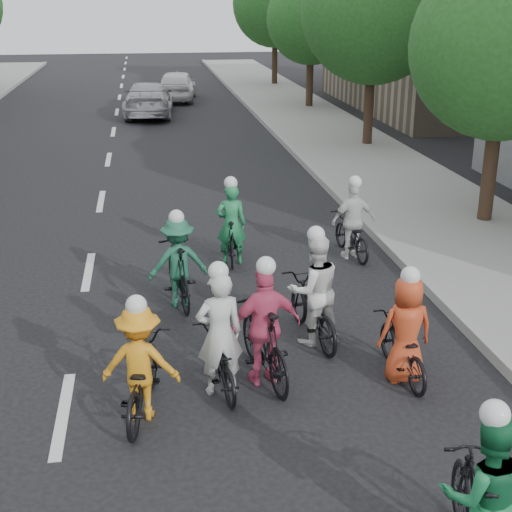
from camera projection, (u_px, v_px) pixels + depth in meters
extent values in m
plane|color=black|center=(63.00, 414.00, 8.99)|extent=(120.00, 120.00, 0.00)
cube|color=gray|center=(400.00, 186.00, 19.40)|extent=(4.00, 80.00, 0.15)
cube|color=#999993|center=(330.00, 189.00, 19.11)|extent=(0.18, 80.00, 0.18)
cube|color=gray|center=(470.00, 18.00, 32.19)|extent=(10.00, 14.00, 8.00)
cylinder|color=black|center=(489.00, 177.00, 15.99)|extent=(0.32, 0.32, 2.27)
sphere|color=#214F1A|center=(504.00, 45.00, 15.02)|extent=(4.00, 4.00, 4.00)
cylinder|color=black|center=(369.00, 111.00, 24.30)|extent=(0.32, 0.32, 2.48)
sphere|color=#214F1A|center=(374.00, 10.00, 23.17)|extent=(4.80, 4.80, 4.80)
cylinder|color=black|center=(310.00, 84.00, 32.69)|extent=(0.32, 0.32, 2.27)
sphere|color=#214F1A|center=(311.00, 19.00, 31.71)|extent=(4.00, 4.00, 4.00)
cylinder|color=black|center=(275.00, 64.00, 41.00)|extent=(0.32, 0.32, 2.48)
sphere|color=#214F1A|center=(275.00, 4.00, 39.87)|extent=(4.80, 4.80, 4.80)
imported|color=black|center=(219.00, 361.00, 9.47)|extent=(0.74, 1.59, 0.80)
imported|color=silver|center=(220.00, 334.00, 9.22)|extent=(0.67, 0.49, 1.70)
sphere|color=white|center=(218.00, 271.00, 8.92)|extent=(0.26, 0.26, 0.26)
imported|color=#197241|center=(484.00, 496.00, 6.27)|extent=(0.91, 0.77, 1.64)
sphere|color=white|center=(495.00, 414.00, 5.98)|extent=(0.26, 0.26, 0.26)
imported|color=black|center=(141.00, 379.00, 8.88)|extent=(0.96, 1.89, 0.95)
imported|color=orange|center=(140.00, 363.00, 8.70)|extent=(1.05, 0.73, 1.50)
sphere|color=white|center=(136.00, 305.00, 8.43)|extent=(0.26, 0.26, 0.26)
imported|color=black|center=(264.00, 342.00, 9.65)|extent=(0.83, 1.91, 1.11)
imported|color=#E04F78|center=(266.00, 326.00, 9.46)|extent=(1.04, 0.57, 1.67)
sphere|color=white|center=(266.00, 266.00, 9.17)|extent=(0.26, 0.26, 0.26)
imported|color=black|center=(402.00, 348.00, 9.76)|extent=(0.62, 1.62, 0.84)
imported|color=#CB4420|center=(406.00, 329.00, 9.55)|extent=(0.76, 0.51, 1.51)
sphere|color=white|center=(410.00, 276.00, 9.29)|extent=(0.26, 0.26, 0.26)
imported|color=black|center=(231.00, 240.00, 14.00)|extent=(0.55, 1.53, 0.90)
imported|color=#24864E|center=(231.00, 224.00, 13.79)|extent=(0.61, 0.43, 1.60)
sphere|color=white|center=(231.00, 183.00, 13.50)|extent=(0.26, 0.26, 0.26)
imported|color=black|center=(312.00, 310.00, 10.81)|extent=(0.89, 1.90, 0.96)
imported|color=white|center=(314.00, 290.00, 10.59)|extent=(0.91, 0.76, 1.70)
sphere|color=white|center=(316.00, 235.00, 10.29)|extent=(0.26, 0.26, 0.26)
imported|color=black|center=(178.00, 273.00, 12.08)|extent=(0.75, 1.85, 1.08)
imported|color=#206245|center=(178.00, 263.00, 11.91)|extent=(1.06, 0.70, 1.54)
sphere|color=white|center=(176.00, 217.00, 11.64)|extent=(0.26, 0.26, 0.26)
imported|color=black|center=(351.00, 236.00, 14.31)|extent=(0.76, 1.68, 0.85)
imported|color=white|center=(353.00, 221.00, 14.10)|extent=(0.94, 0.49, 1.54)
sphere|color=white|center=(355.00, 182.00, 13.83)|extent=(0.26, 0.26, 0.26)
imported|color=#ACACB0|center=(148.00, 99.00, 30.88)|extent=(2.32, 5.11, 1.45)
imported|color=silver|center=(177.00, 85.00, 35.47)|extent=(2.29, 4.57, 1.49)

